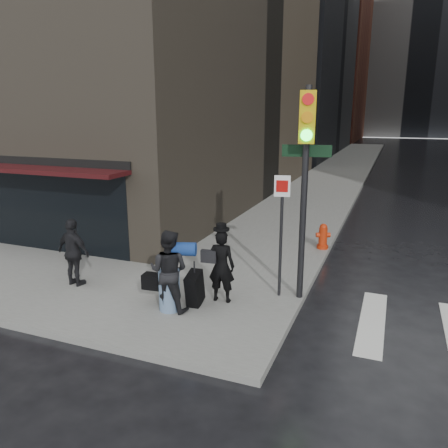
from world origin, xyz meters
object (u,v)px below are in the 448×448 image
at_px(traffic_light, 303,167).
at_px(man_overcoat, 216,269).
at_px(fire_hydrant, 323,237).
at_px(man_jeans, 169,270).
at_px(man_greycoat, 74,252).

bearing_deg(traffic_light, man_overcoat, -163.71).
height_order(man_overcoat, fire_hydrant, man_overcoat).
distance_m(man_jeans, fire_hydrant, 5.96).
xyz_separation_m(man_jeans, traffic_light, (2.39, 1.53, 2.08)).
bearing_deg(man_greycoat, traffic_light, -159.81).
height_order(man_jeans, traffic_light, traffic_light).
bearing_deg(man_greycoat, man_overcoat, -166.90).
xyz_separation_m(man_greycoat, fire_hydrant, (5.06, 5.09, -0.47)).
height_order(man_overcoat, man_greycoat, man_overcoat).
relative_size(man_overcoat, man_jeans, 1.03).
relative_size(man_overcoat, traffic_light, 0.39).
height_order(man_overcoat, man_jeans, man_overcoat).
distance_m(man_jeans, man_greycoat, 2.77).
relative_size(man_jeans, man_greycoat, 1.06).
bearing_deg(man_overcoat, traffic_light, -158.56).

